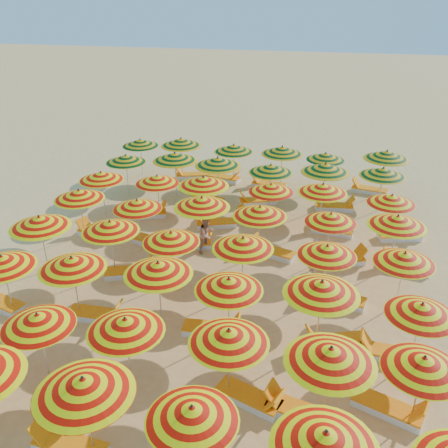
{
  "coord_description": "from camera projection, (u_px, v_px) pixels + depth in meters",
  "views": [
    {
      "loc": [
        3.18,
        -15.4,
        9.69
      ],
      "look_at": [
        0.0,
        0.5,
        1.6
      ],
      "focal_mm": 40.0,
      "sensor_mm": 36.0,
      "label": 1
    }
  ],
  "objects": [
    {
      "name": "ground",
      "position": [
        221.0,
        269.0,
        18.39
      ],
      "size": [
        120.0,
        120.0,
        0.0
      ],
      "primitive_type": "plane",
      "color": "#EEB86A",
      "rests_on": "ground"
    },
    {
      "name": "umbrella_2",
      "position": [
        84.0,
        386.0,
        10.38
      ],
      "size": [
        2.86,
        2.86,
        2.31
      ],
      "color": "silver",
      "rests_on": "ground"
    },
    {
      "name": "umbrella_3",
      "position": [
        192.0,
        414.0,
        10.0
      ],
      "size": [
        2.3,
        2.3,
        2.06
      ],
      "color": "silver",
      "rests_on": "ground"
    },
    {
      "name": "umbrella_4",
      "position": [
        325.0,
        440.0,
        9.25
      ],
      "size": [
        2.62,
        2.62,
        2.23
      ],
      "color": "silver",
      "rests_on": "ground"
    },
    {
      "name": "umbrella_7",
      "position": [
        38.0,
        320.0,
        12.76
      ],
      "size": [
        1.93,
        1.93,
        2.03
      ],
      "color": "silver",
      "rests_on": "ground"
    },
    {
      "name": "umbrella_8",
      "position": [
        125.0,
        325.0,
        12.47
      ],
      "size": [
        2.4,
        2.4,
        2.11
      ],
      "color": "silver",
      "rests_on": "ground"
    },
    {
      "name": "umbrella_9",
      "position": [
        229.0,
        336.0,
        12.04
      ],
      "size": [
        2.15,
        2.15,
        2.13
      ],
      "color": "silver",
      "rests_on": "ground"
    },
    {
      "name": "umbrella_10",
      "position": [
        331.0,
        355.0,
        11.27
      ],
      "size": [
        2.65,
        2.65,
        2.27
      ],
      "color": "silver",
      "rests_on": "ground"
    },
    {
      "name": "umbrella_11",
      "position": [
        424.0,
        364.0,
        11.32
      ],
      "size": [
        2.51,
        2.51,
        2.04
      ],
      "color": "silver",
      "rests_on": "ground"
    },
    {
      "name": "umbrella_12",
      "position": [
        2.0,
        262.0,
        15.18
      ],
      "size": [
        2.69,
        2.69,
        2.15
      ],
      "color": "silver",
      "rests_on": "ground"
    },
    {
      "name": "umbrella_13",
      "position": [
        72.0,
        263.0,
        15.01
      ],
      "size": [
        2.4,
        2.4,
        2.19
      ],
      "color": "silver",
      "rests_on": "ground"
    },
    {
      "name": "umbrella_14",
      "position": [
        158.0,
        268.0,
        14.73
      ],
      "size": [
        2.69,
        2.69,
        2.2
      ],
      "color": "silver",
      "rests_on": "ground"
    },
    {
      "name": "umbrella_15",
      "position": [
        229.0,
        284.0,
        14.12
      ],
      "size": [
        2.51,
        2.51,
        2.11
      ],
      "color": "silver",
      "rests_on": "ground"
    },
    {
      "name": "umbrella_16",
      "position": [
        322.0,
        288.0,
        13.69
      ],
      "size": [
        2.4,
        2.4,
        2.28
      ],
      "color": "silver",
      "rests_on": "ground"
    },
    {
      "name": "umbrella_17",
      "position": [
        422.0,
        310.0,
        13.16
      ],
      "size": [
        2.51,
        2.51,
        2.03
      ],
      "color": "silver",
      "rests_on": "ground"
    },
    {
      "name": "umbrella_18",
      "position": [
        40.0,
        222.0,
        17.39
      ],
      "size": [
        2.23,
        2.23,
        2.26
      ],
      "color": "silver",
      "rests_on": "ground"
    },
    {
      "name": "umbrella_19",
      "position": [
        110.0,
        226.0,
        17.28
      ],
      "size": [
        2.67,
        2.67,
        2.16
      ],
      "color": "silver",
      "rests_on": "ground"
    },
    {
      "name": "umbrella_20",
      "position": [
        171.0,
        237.0,
        16.71
      ],
      "size": [
        2.24,
        2.24,
        2.08
      ],
      "color": "silver",
      "rests_on": "ground"
    },
    {
      "name": "umbrella_21",
      "position": [
        243.0,
        243.0,
        16.19
      ],
      "size": [
        2.27,
        2.27,
        2.17
      ],
      "color": "silver",
      "rests_on": "ground"
    },
    {
      "name": "umbrella_22",
      "position": [
        327.0,
        251.0,
        15.95
      ],
      "size": [
        1.97,
        1.97,
        2.05
      ],
      "color": "silver",
      "rests_on": "ground"
    },
    {
      "name": "umbrella_23",
      "position": [
        405.0,
        258.0,
        15.54
      ],
      "size": [
        2.12,
        2.12,
        2.05
      ],
      "color": "silver",
      "rests_on": "ground"
    },
    {
      "name": "umbrella_24",
      "position": [
        79.0,
        195.0,
        19.85
      ],
      "size": [
        2.35,
        2.35,
        2.13
      ],
      "color": "silver",
      "rests_on": "ground"
    },
    {
      "name": "umbrella_25",
      "position": [
        137.0,
        204.0,
        19.23
      ],
      "size": [
        2.34,
        2.34,
        2.02
      ],
      "color": "silver",
      "rests_on": "ground"
    },
    {
      "name": "umbrella_26",
      "position": [
        202.0,
        202.0,
        18.82
      ],
      "size": [
        2.61,
        2.61,
        2.29
      ],
      "color": "silver",
      "rests_on": "ground"
    },
    {
      "name": "umbrella_27",
      "position": [
        260.0,
        211.0,
        18.37
      ],
      "size": [
        2.65,
        2.65,
        2.16
      ],
      "color": "silver",
      "rests_on": "ground"
    },
    {
      "name": "umbrella_28",
      "position": [
        331.0,
        218.0,
        18.18
      ],
      "size": [
        1.92,
        1.92,
        2.01
      ],
      "color": "silver",
      "rests_on": "ground"
    },
    {
      "name": "umbrella_29",
      "position": [
        397.0,
        221.0,
        17.59
      ],
      "size": [
        2.08,
        2.08,
        2.2
      ],
      "color": "silver",
      "rests_on": "ground"
    },
    {
      "name": "umbrella_30",
      "position": [
        101.0,
        176.0,
        21.83
      ],
      "size": [
        2.51,
        2.51,
        2.07
      ],
      "color": "silver",
      "rests_on": "ground"
    },
    {
      "name": "umbrella_31",
      "position": [
        157.0,
        180.0,
        21.57
      ],
      "size": [
        2.24,
        2.24,
        2.03
      ],
      "color": "silver",
      "rests_on": "ground"
    },
    {
      "name": "umbrella_32",
      "position": [
        203.0,
        181.0,
        20.76
      ],
      "size": [
        2.16,
        2.16,
        2.28
      ],
      "color": "silver",
      "rests_on": "ground"
    },
    {
      "name": "umbrella_33",
      "position": [
        271.0,
        188.0,
        20.78
      ],
      "size": [
        2.44,
        2.44,
        1.99
      ],
      "color": "silver",
      "rests_on": "ground"
    },
    {
      "name": "umbrella_34",
      "position": [
        323.0,
        188.0,
        20.37
      ],
      "size": [
        2.35,
        2.35,
        2.15
      ],
      "color": "silver",
      "rests_on": "ground"
    },
    {
      "name": "umbrella_35",
      "position": [
        391.0,
        199.0,
        19.66
      ],
      "size": [
        2.49,
        2.49,
        2.02
      ],
      "color": "silver",
      "rests_on": "ground"
    },
    {
      "name": "umbrella_36",
      "position": [
        126.0,
        159.0,
        23.95
      ],
      "size": [
        2.55,
        2.55,
        2.06
      ],
      "color": "silver",
      "rests_on": "ground"
    },
    {
      "name": "umbrella_37",
      "position": [
        175.0,
        157.0,
        23.62
      ],
      "size": [
        2.4,
        2.4,
        2.27
      ],
      "color": "silver",
      "rests_on": "ground"
    },
    {
      "name": "umbrella_38",
      "position": [
        218.0,
        162.0,
        22.99
      ],
      "size": [
        2.52,
        2.52,
        2.27
      ],
      "color": "silver",
      "rests_on": "ground"
    },
    {
      "name": "umbrella_39",
      "position": [
        271.0,
        169.0,
        22.56
      ],
      "size": [
        2.33,
        2.33,
        2.12
      ],
      "color": "silver",
      "rests_on": "ground"
    },
    {
      "name": "umbrella_40",
      "position": [
        325.0,
        168.0,
        22.16
      ],
      "size": [
        2.57,
        2.57,
        2.3
      ],
      "color": "silver",
      "rests_on": "ground"
    },
    {
      "name": "umbrella_41",
      "position": [
        383.0,
        172.0,
        22.06
      ],
      "size": [
        2.63,
        2.63,
        2.16
      ],
      "color": "silver",
      "rests_on": "ground"
    },
    {
      "name": "umbrella_42",
      "position": [
        140.0,
        143.0,
        26.34
      ],
      "size": [
        2.44,
        2.44,
        2.03
      ],
      "color": "silver",
      "rests_on": "ground"
    },
    {
      "name": "umbrella_43",
      "position": [
        181.0,
        142.0,
        25.83
      ],
      "size": [
        2.4,
        2.4,
        2.23
      ],
      "color": "silver",
      "rests_on": "ground"
    },
    {
      "name": "umbrella_44",
      "position": [
        234.0,
        148.0,
        25.25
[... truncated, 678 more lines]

